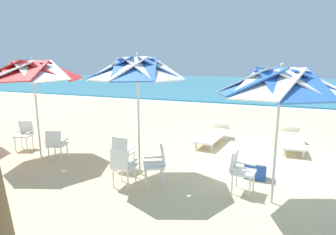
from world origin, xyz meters
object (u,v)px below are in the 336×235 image
plastic_chair_3 (157,163)px  plastic_chair_0 (240,169)px  plastic_chair_5 (24,133)px  sun_lounger_0 (292,139)px  cooler_box (255,169)px  beach_umbrella_2 (33,71)px  beach_umbrella_1 (138,70)px  sun_lounger_1 (213,135)px  beach_umbrella_0 (281,84)px  plastic_chair_1 (123,151)px  plastic_chair_2 (123,165)px  plastic_chair_4 (56,143)px

plastic_chair_3 → plastic_chair_0: bearing=11.3°
plastic_chair_5 → sun_lounger_0: 8.30m
cooler_box → sun_lounger_0: bearing=73.7°
beach_umbrella_2 → cooler_box: beach_umbrella_2 is taller
cooler_box → beach_umbrella_1: bearing=-162.3°
plastic_chair_3 → beach_umbrella_2: bearing=173.9°
sun_lounger_1 → sun_lounger_0: bearing=9.6°
beach_umbrella_0 → beach_umbrella_1: 3.00m
beach_umbrella_0 → plastic_chair_3: bearing=-177.6°
plastic_chair_5 → sun_lounger_1: size_ratio=0.39×
sun_lounger_1 → beach_umbrella_1: bearing=-107.0°
plastic_chair_0 → plastic_chair_1: same height
plastic_chair_1 → sun_lounger_1: bearing=65.2°
sun_lounger_0 → cooler_box: size_ratio=4.35×
plastic_chair_1 → plastic_chair_2: same height
plastic_chair_1 → plastic_chair_5: size_ratio=1.00×
sun_lounger_0 → plastic_chair_0: bearing=-106.1°
beach_umbrella_1 → beach_umbrella_0: bearing=-5.3°
beach_umbrella_0 → plastic_chair_0: bearing=158.9°
beach_umbrella_1 → sun_lounger_0: (3.41, 3.66, -2.18)m
beach_umbrella_1 → plastic_chair_5: (-4.21, 0.38, -1.97)m
plastic_chair_4 → plastic_chair_5: bearing=165.0°
plastic_chair_5 → cooler_box: bearing=3.7°
plastic_chair_3 → sun_lounger_0: (2.78, 4.04, -0.22)m
beach_umbrella_2 → sun_lounger_0: size_ratio=1.27×
plastic_chair_3 → plastic_chair_1: bearing=159.7°
beach_umbrella_1 → plastic_chair_4: (-2.49, -0.09, -1.97)m
plastic_chair_0 → cooler_box: (0.23, 0.85, -0.30)m
plastic_chair_0 → plastic_chair_2: bearing=-162.7°
beach_umbrella_1 → plastic_chair_1: bearing=175.4°
beach_umbrella_1 → sun_lounger_1: size_ratio=1.29×
beach_umbrella_1 → plastic_chair_2: beach_umbrella_1 is taller
plastic_chair_2 → beach_umbrella_2: bearing=166.2°
plastic_chair_3 → plastic_chair_4: size_ratio=1.00×
plastic_chair_5 → plastic_chair_1: bearing=-5.2°
plastic_chair_1 → sun_lounger_1: plastic_chair_1 is taller
plastic_chair_1 → beach_umbrella_1: bearing=-4.6°
sun_lounger_1 → plastic_chair_2: bearing=-103.8°
beach_umbrella_0 → beach_umbrella_2: bearing=177.1°
sun_lounger_1 → plastic_chair_4: bearing=-136.2°
plastic_chair_0 → plastic_chair_4: bearing=-179.3°
beach_umbrella_1 → plastic_chair_2: bearing=-89.3°
sun_lounger_0 → sun_lounger_1: bearing=-170.4°
plastic_chair_4 → plastic_chair_1: bearing=3.6°
beach_umbrella_0 → plastic_chair_1: beach_umbrella_0 is taller
plastic_chair_1 → plastic_chair_3: 1.19m
sun_lounger_0 → plastic_chair_1: bearing=-137.1°
plastic_chair_5 → plastic_chair_0: bearing=-3.6°
plastic_chair_0 → plastic_chair_4: (-4.83, -0.06, 0.00)m
beach_umbrella_0 → beach_umbrella_2: (-6.19, 0.31, 0.14)m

